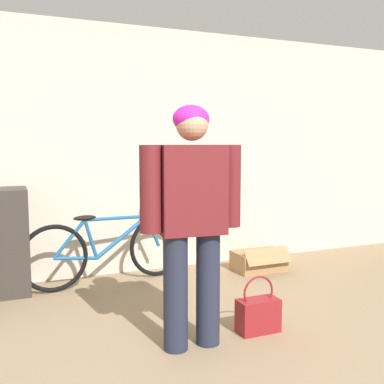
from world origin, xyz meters
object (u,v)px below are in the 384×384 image
bicycle (109,249)px  cardboard_box (260,261)px  handbag (258,314)px  person (192,211)px

bicycle → cardboard_box: bicycle is taller
bicycle → handbag: (0.76, -1.56, -0.21)m
cardboard_box → bicycle: bearing=173.9°
handbag → person: bearing=-177.1°
handbag → cardboard_box: (0.86, 1.39, -0.03)m
person → bicycle: size_ratio=0.96×
person → cardboard_box: bearing=50.6°
person → cardboard_box: (1.40, 1.42, -0.84)m
bicycle → handbag: size_ratio=4.01×
bicycle → handbag: bearing=-70.5°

